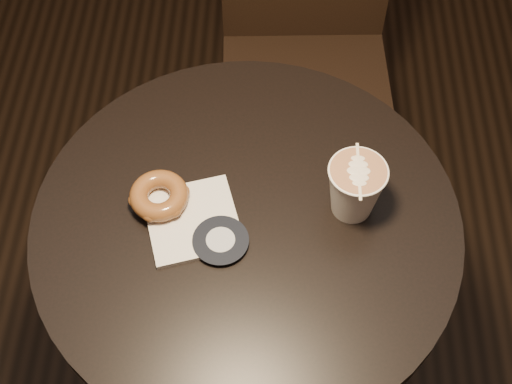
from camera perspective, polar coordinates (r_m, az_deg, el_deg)
cafe_table at (r=1.33m, az=-0.69°, el=-6.65°), size 0.70×0.70×0.75m
chair at (r=1.71m, az=4.07°, el=12.99°), size 0.41×0.41×1.00m
pastry_bag at (r=1.15m, az=-5.10°, el=-2.26°), size 0.18×0.18×0.01m
doughnut at (r=1.16m, az=-7.77°, el=-0.29°), size 0.10×0.10×0.03m
latte_cup at (r=1.13m, az=7.90°, el=0.21°), size 0.09×0.09×0.10m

